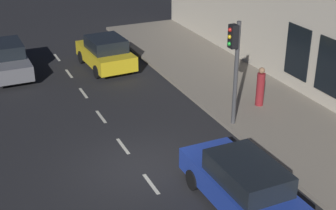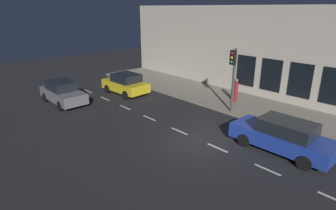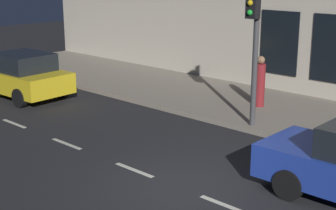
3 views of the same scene
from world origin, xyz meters
name	(u,v)px [view 3 (image 3 of 3)]	position (x,y,z in m)	size (l,w,h in m)	color
ground_plane	(187,190)	(0.00, 0.00, 0.00)	(60.00, 60.00, 0.00)	#232326
sidewalk	(326,122)	(6.25, 0.00, 0.07)	(4.50, 32.00, 0.15)	gray
lane_centre_line	(225,205)	(0.00, -1.00, 0.00)	(0.12, 27.20, 0.01)	beige
traffic_light	(254,32)	(4.23, 1.31, 2.80)	(0.50, 0.32, 3.96)	#424244
parked_car_0	(21,75)	(1.91, 9.45, 0.79)	(2.10, 3.89, 1.58)	gold
pedestrian_1	(260,83)	(6.17, 2.30, 0.92)	(0.46, 0.46, 1.63)	maroon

